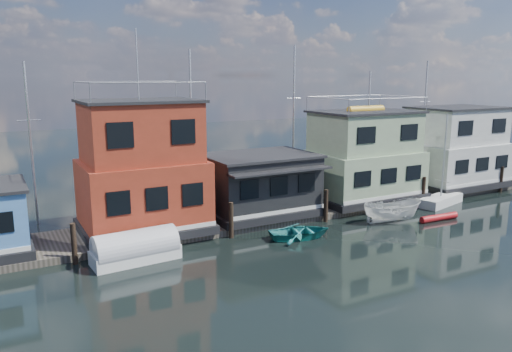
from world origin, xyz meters
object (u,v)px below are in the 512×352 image
houseboat_white (455,148)px  tarp_runabout (136,249)px  houseboat_green (364,157)px  day_sailer (441,199)px  houseboat_dark (260,184)px  dinghy_teal (300,232)px  motorboat (392,211)px  red_kayak (439,217)px  houseboat_red (142,170)px

houseboat_white → tarp_runabout: houseboat_white is taller
houseboat_green → day_sailer: size_ratio=1.23×
houseboat_dark → dinghy_teal: (0.14, -4.83, -2.03)m
motorboat → houseboat_white: bearing=-49.1°
houseboat_white → red_kayak: (-8.60, -6.24, -3.31)m
houseboat_dark → motorboat: bearing=-34.4°
houseboat_white → day_sailer: 6.85m
tarp_runabout → houseboat_dark: bearing=18.1°
dinghy_teal → red_kayak: 10.35m
houseboat_green → day_sailer: houseboat_green is taller
tarp_runabout → red_kayak: 20.16m
houseboat_dark → houseboat_white: houseboat_white is taller
houseboat_dark → day_sailer: 14.39m
houseboat_red → houseboat_dark: 8.18m
dinghy_teal → tarp_runabout: 9.81m
motorboat → day_sailer: size_ratio=0.59×
red_kayak → houseboat_dark: bearing=151.7°
houseboat_green → dinghy_teal: houseboat_green is taller
houseboat_red → houseboat_white: 27.01m
tarp_runabout → day_sailer: (23.50, 0.67, -0.27)m
houseboat_dark → houseboat_green: (9.00, 0.02, 1.13)m
houseboat_white → dinghy_teal: 19.73m
houseboat_white → day_sailer: (-5.13, -3.28, -3.13)m
tarp_runabout → red_kayak: tarp_runabout is taller
houseboat_dark → motorboat: houseboat_dark is taller
houseboat_dark → motorboat: 9.00m
red_kayak → houseboat_red: bearing=163.9°
houseboat_red → motorboat: 16.44m
houseboat_green → motorboat: bearing=-108.7°
motorboat → red_kayak: (3.10, -1.22, -0.56)m
day_sailer → houseboat_white: bearing=17.7°
tarp_runabout → red_kayak: bearing=-10.6°
tarp_runabout → motorboat: bearing=-7.7°
tarp_runabout → motorboat: (16.93, -1.07, 0.10)m
tarp_runabout → day_sailer: 23.51m
houseboat_red → houseboat_green: (17.00, 0.00, -0.55)m
dinghy_teal → red_kayak: dinghy_teal is taller
houseboat_red → dinghy_teal: (8.14, -4.85, -3.71)m
houseboat_dark → dinghy_teal: 5.24m
dinghy_teal → red_kayak: size_ratio=1.24×
houseboat_dark → tarp_runabout: size_ratio=1.60×
houseboat_dark → day_sailer: day_sailer is taller
houseboat_white → tarp_runabout: 29.04m
motorboat → day_sailer: 6.81m
dinghy_teal → motorboat: (7.16, -0.17, 0.39)m
houseboat_white → houseboat_green: bearing=180.0°
dinghy_teal → red_kayak: (10.26, -1.39, -0.17)m
houseboat_green → houseboat_dark: bearing=-179.9°
houseboat_green → tarp_runabout: bearing=-168.0°
houseboat_white → tarp_runabout: size_ratio=1.81×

